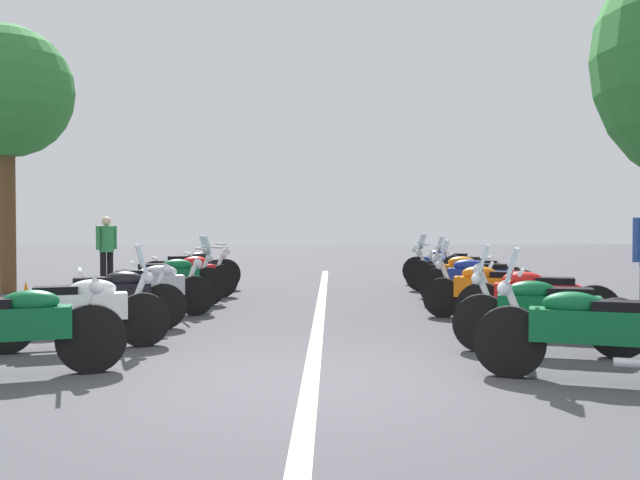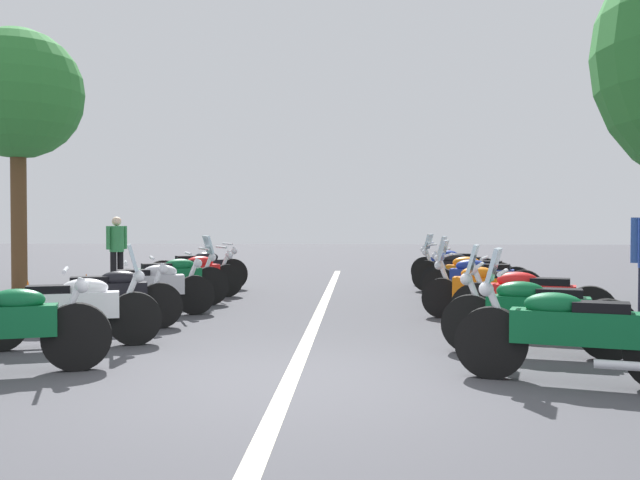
{
  "view_description": "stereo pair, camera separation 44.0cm",
  "coord_description": "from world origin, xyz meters",
  "px_view_note": "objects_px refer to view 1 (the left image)",
  "views": [
    {
      "loc": [
        -6.38,
        -0.2,
        1.47
      ],
      "look_at": [
        5.11,
        0.0,
        1.17
      ],
      "focal_mm": 39.69,
      "sensor_mm": 36.0,
      "label": 1
    },
    {
      "loc": [
        -6.38,
        -0.64,
        1.47
      ],
      "look_at": [
        5.11,
        0.0,
        1.17
      ],
      "focal_mm": 39.69,
      "sensor_mm": 36.0,
      "label": 2
    }
  ],
  "objects_px": {
    "motorcycle_left_row_4": "(168,280)",
    "motorcycle_left_row_2": "(111,298)",
    "motorcycle_right_row_2": "(535,299)",
    "motorcycle_right_row_5": "(470,275)",
    "motorcycle_left_row_1": "(79,309)",
    "motorcycle_left_row_6": "(192,269)",
    "motorcycle_right_row_1": "(546,312)",
    "traffic_cone_1": "(83,294)",
    "roadside_tree_0": "(6,93)",
    "motorcycle_right_row_6": "(455,270)",
    "bystander_1": "(107,246)",
    "motorcycle_left_row_0": "(12,329)",
    "traffic_cone_2": "(26,303)",
    "motorcycle_right_row_3": "(489,289)",
    "motorcycle_left_row_5": "(187,275)",
    "motorcycle_left_row_3": "(149,288)",
    "motorcycle_right_row_4": "(477,280)",
    "motorcycle_right_row_7": "(445,266)",
    "motorcycle_right_row_0": "(589,330)"
  },
  "relations": [
    {
      "from": "traffic_cone_2",
      "to": "motorcycle_left_row_0",
      "type": "bearing_deg",
      "value": -158.15
    },
    {
      "from": "motorcycle_right_row_7",
      "to": "bystander_1",
      "type": "xyz_separation_m",
      "value": [
        -0.36,
        7.69,
        0.46
      ]
    },
    {
      "from": "motorcycle_left_row_2",
      "to": "motorcycle_right_row_6",
      "type": "distance_m",
      "value": 7.68
    },
    {
      "from": "motorcycle_right_row_3",
      "to": "roadside_tree_0",
      "type": "distance_m",
      "value": 10.46
    },
    {
      "from": "motorcycle_left_row_1",
      "to": "motorcycle_left_row_6",
      "type": "height_order",
      "value": "motorcycle_left_row_1"
    },
    {
      "from": "bystander_1",
      "to": "motorcycle_right_row_0",
      "type": "bearing_deg",
      "value": 167.1
    },
    {
      "from": "motorcycle_left_row_4",
      "to": "traffic_cone_1",
      "type": "bearing_deg",
      "value": 174.06
    },
    {
      "from": "motorcycle_right_row_1",
      "to": "motorcycle_right_row_5",
      "type": "xyz_separation_m",
      "value": [
        5.53,
        -0.25,
        -0.01
      ]
    },
    {
      "from": "traffic_cone_2",
      "to": "motorcycle_left_row_6",
      "type": "bearing_deg",
      "value": -17.75
    },
    {
      "from": "motorcycle_left_row_2",
      "to": "motorcycle_right_row_5",
      "type": "distance_m",
      "value": 6.84
    },
    {
      "from": "motorcycle_right_row_7",
      "to": "motorcycle_right_row_3",
      "type": "bearing_deg",
      "value": 108.39
    },
    {
      "from": "motorcycle_left_row_2",
      "to": "motorcycle_right_row_3",
      "type": "bearing_deg",
      "value": -5.95
    },
    {
      "from": "motorcycle_right_row_2",
      "to": "motorcycle_right_row_4",
      "type": "relative_size",
      "value": 1.0
    },
    {
      "from": "motorcycle_left_row_5",
      "to": "roadside_tree_0",
      "type": "bearing_deg",
      "value": 135.42
    },
    {
      "from": "motorcycle_left_row_2",
      "to": "motorcycle_left_row_3",
      "type": "distance_m",
      "value": 1.43
    },
    {
      "from": "motorcycle_left_row_4",
      "to": "bystander_1",
      "type": "bearing_deg",
      "value": 93.15
    },
    {
      "from": "motorcycle_right_row_3",
      "to": "traffic_cone_2",
      "type": "height_order",
      "value": "motorcycle_right_row_3"
    },
    {
      "from": "motorcycle_left_row_0",
      "to": "roadside_tree_0",
      "type": "relative_size",
      "value": 0.37
    },
    {
      "from": "motorcycle_right_row_3",
      "to": "traffic_cone_2",
      "type": "relative_size",
      "value": 3.27
    },
    {
      "from": "motorcycle_right_row_1",
      "to": "bystander_1",
      "type": "distance_m",
      "value": 10.97
    },
    {
      "from": "motorcycle_right_row_6",
      "to": "traffic_cone_2",
      "type": "height_order",
      "value": "motorcycle_right_row_6"
    },
    {
      "from": "motorcycle_right_row_3",
      "to": "motorcycle_right_row_7",
      "type": "height_order",
      "value": "motorcycle_right_row_3"
    },
    {
      "from": "motorcycle_left_row_1",
      "to": "motorcycle_right_row_1",
      "type": "relative_size",
      "value": 0.99
    },
    {
      "from": "motorcycle_right_row_7",
      "to": "motorcycle_right_row_1",
      "type": "bearing_deg",
      "value": 109.09
    },
    {
      "from": "motorcycle_left_row_1",
      "to": "motorcycle_right_row_6",
      "type": "height_order",
      "value": "motorcycle_right_row_6"
    },
    {
      "from": "motorcycle_right_row_3",
      "to": "roadside_tree_0",
      "type": "height_order",
      "value": "roadside_tree_0"
    },
    {
      "from": "motorcycle_right_row_5",
      "to": "motorcycle_right_row_4",
      "type": "bearing_deg",
      "value": 102.64
    },
    {
      "from": "motorcycle_left_row_0",
      "to": "traffic_cone_2",
      "type": "relative_size",
      "value": 3.3
    },
    {
      "from": "motorcycle_left_row_2",
      "to": "motorcycle_right_row_2",
      "type": "xyz_separation_m",
      "value": [
        -0.2,
        -5.58,
        0.01
      ]
    },
    {
      "from": "motorcycle_left_row_4",
      "to": "motorcycle_right_row_3",
      "type": "relative_size",
      "value": 0.95
    },
    {
      "from": "motorcycle_right_row_1",
      "to": "roadside_tree_0",
      "type": "xyz_separation_m",
      "value": [
        6.63,
        9.04,
        3.64
      ]
    },
    {
      "from": "motorcycle_right_row_4",
      "to": "traffic_cone_2",
      "type": "distance_m",
      "value": 7.23
    },
    {
      "from": "motorcycle_right_row_2",
      "to": "motorcycle_left_row_0",
      "type": "bearing_deg",
      "value": 41.72
    },
    {
      "from": "motorcycle_right_row_1",
      "to": "traffic_cone_1",
      "type": "xyz_separation_m",
      "value": [
        3.66,
        6.44,
        -0.18
      ]
    },
    {
      "from": "motorcycle_left_row_3",
      "to": "motorcycle_right_row_2",
      "type": "bearing_deg",
      "value": -37.41
    },
    {
      "from": "motorcycle_left_row_6",
      "to": "bystander_1",
      "type": "xyz_separation_m",
      "value": [
        1.06,
        2.14,
        0.46
      ]
    },
    {
      "from": "motorcycle_left_row_0",
      "to": "motorcycle_left_row_6",
      "type": "relative_size",
      "value": 1.02
    },
    {
      "from": "motorcycle_left_row_6",
      "to": "roadside_tree_0",
      "type": "relative_size",
      "value": 0.36
    },
    {
      "from": "motorcycle_right_row_0",
      "to": "bystander_1",
      "type": "xyz_separation_m",
      "value": [
        9.38,
        7.44,
        0.45
      ]
    },
    {
      "from": "motorcycle_left_row_3",
      "to": "motorcycle_right_row_0",
      "type": "bearing_deg",
      "value": -60.79
    },
    {
      "from": "motorcycle_left_row_0",
      "to": "motorcycle_left_row_5",
      "type": "xyz_separation_m",
      "value": [
        6.79,
        -0.24,
        -0.01
      ]
    },
    {
      "from": "motorcycle_left_row_1",
      "to": "motorcycle_left_row_5",
      "type": "bearing_deg",
      "value": 69.07
    },
    {
      "from": "motorcycle_left_row_3",
      "to": "motorcycle_right_row_4",
      "type": "relative_size",
      "value": 0.98
    },
    {
      "from": "motorcycle_left_row_4",
      "to": "motorcycle_left_row_2",
      "type": "bearing_deg",
      "value": -121.1
    },
    {
      "from": "motorcycle_left_row_0",
      "to": "motorcycle_left_row_5",
      "type": "distance_m",
      "value": 6.79
    },
    {
      "from": "traffic_cone_1",
      "to": "roadside_tree_0",
      "type": "relative_size",
      "value": 0.11
    },
    {
      "from": "motorcycle_right_row_2",
      "to": "motorcycle_right_row_5",
      "type": "distance_m",
      "value": 4.17
    },
    {
      "from": "traffic_cone_2",
      "to": "motorcycle_left_row_4",
      "type": "bearing_deg",
      "value": -41.81
    },
    {
      "from": "motorcycle_left_row_1",
      "to": "traffic_cone_2",
      "type": "bearing_deg",
      "value": 106.6
    },
    {
      "from": "motorcycle_right_row_2",
      "to": "bystander_1",
      "type": "xyz_separation_m",
      "value": [
        6.69,
        7.72,
        0.46
      ]
    }
  ]
}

